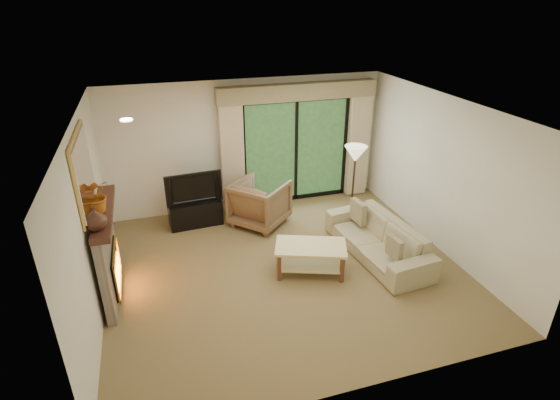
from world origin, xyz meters
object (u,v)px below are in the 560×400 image
object	(u,v)px
armchair	(260,203)
sofa	(378,239)
coffee_table	(310,259)
media_console	(195,212)

from	to	relation	value
armchair	sofa	bearing A→B (deg)	-179.52
sofa	coffee_table	distance (m)	1.27
armchair	coffee_table	size ratio (longest dim) A/B	0.87
media_console	armchair	bearing A→B (deg)	-19.60
media_console	armchair	distance (m)	1.25
media_console	coffee_table	size ratio (longest dim) A/B	0.90
sofa	media_console	bearing A→B (deg)	-131.29
armchair	coffee_table	xyz separation A→B (m)	(0.35, -1.81, -0.19)
media_console	sofa	xyz separation A→B (m)	(2.80, -2.00, 0.07)
armchair	sofa	xyz separation A→B (m)	(1.61, -1.67, -0.12)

